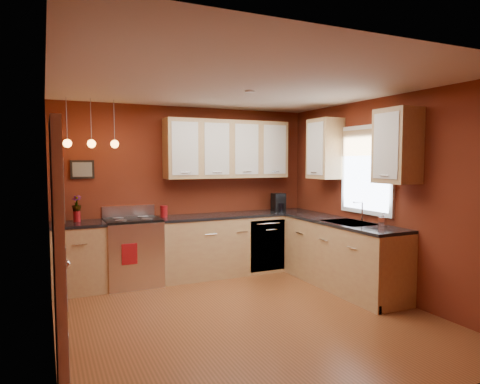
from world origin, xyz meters
name	(u,v)px	position (x,y,z in m)	size (l,w,h in m)	color
floor	(245,317)	(0.00, 0.00, 0.00)	(4.20, 4.20, 0.00)	brown
ceiling	(246,85)	(0.00, 0.00, 2.60)	(4.00, 4.20, 0.02)	beige
wall_back	(188,191)	(0.00, 2.10, 1.30)	(4.00, 0.02, 2.60)	maroon
wall_front	(379,232)	(0.00, -2.10, 1.30)	(4.00, 0.02, 2.60)	maroon
wall_left	(50,212)	(-2.00, 0.00, 1.30)	(0.02, 4.20, 2.60)	maroon
wall_right	(383,197)	(2.00, 0.00, 1.30)	(0.02, 4.20, 2.60)	maroon
base_cabinets_back_left	(79,259)	(-1.65, 1.80, 0.45)	(0.70, 0.60, 0.90)	tan
base_cabinets_back_right	(238,244)	(0.73, 1.80, 0.45)	(2.54, 0.60, 0.90)	tan
base_cabinets_right	(342,256)	(1.70, 0.45, 0.45)	(0.60, 2.10, 0.90)	tan
counter_back_left	(78,224)	(-1.65, 1.80, 0.92)	(0.70, 0.62, 0.04)	black
counter_back_right	(238,215)	(0.73, 1.80, 0.92)	(2.54, 0.62, 0.04)	black
counter_right	(342,222)	(1.70, 0.45, 0.92)	(0.62, 2.10, 0.04)	black
gas_range	(133,251)	(-0.92, 1.80, 0.48)	(0.76, 0.64, 1.11)	silver
dishwasher_front	(268,245)	(1.10, 1.51, 0.45)	(0.60, 0.02, 0.80)	silver
sink	(349,224)	(1.70, 0.30, 0.92)	(0.50, 0.70, 0.33)	gray
window	(366,167)	(1.97, 0.30, 1.69)	(0.06, 1.02, 1.22)	white
door_left_wall	(59,272)	(-1.97, -1.20, 1.03)	(0.12, 0.82, 2.05)	white
upper_cabinets_back	(228,149)	(0.60, 1.93, 1.95)	(2.00, 0.35, 0.90)	tan
upper_cabinets_right	(357,148)	(1.82, 0.32, 1.95)	(0.35, 1.95, 0.90)	tan
wall_picture	(82,169)	(-1.55, 2.08, 1.65)	(0.32, 0.03, 0.26)	black
pendant_lights	(92,143)	(-1.45, 1.75, 2.01)	(0.71, 0.11, 0.66)	gray
red_canister	(164,211)	(-0.45, 1.86, 1.03)	(0.11, 0.11, 0.17)	maroon
red_vase	(77,216)	(-1.65, 1.91, 1.02)	(0.09, 0.09, 0.15)	maroon
flowers	(77,204)	(-1.65, 1.91, 1.19)	(0.13, 0.13, 0.23)	maroon
coffee_maker	(279,203)	(1.49, 1.85, 1.07)	(0.20, 0.20, 0.29)	black
soap_pump	(383,219)	(1.85, -0.17, 1.03)	(0.08, 0.08, 0.18)	white
dish_towel	(130,254)	(-1.03, 1.47, 0.52)	(0.21, 0.01, 0.28)	maroon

